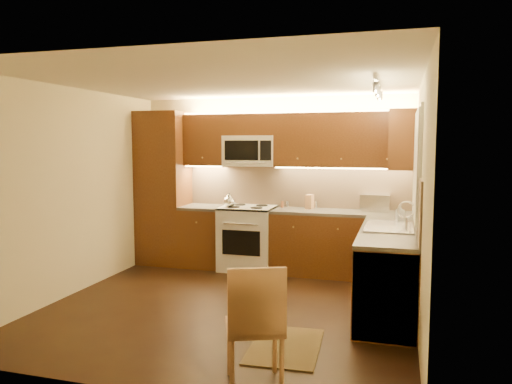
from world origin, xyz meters
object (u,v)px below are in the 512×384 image
(dining_chair, at_px, (254,324))
(stove, at_px, (248,238))
(toaster_oven, at_px, (375,203))
(sink, at_px, (389,220))
(kettle, at_px, (229,200))
(knife_block, at_px, (310,202))
(soap_bottle, at_px, (400,212))
(microwave, at_px, (251,151))

(dining_chair, bearing_deg, stove, 85.80)
(toaster_oven, xyz_separation_m, dining_chair, (-0.71, -3.50, -0.54))
(stove, bearing_deg, sink, -29.36)
(stove, height_order, kettle, kettle)
(stove, distance_m, dining_chair, 3.49)
(stove, height_order, sink, sink)
(knife_block, relative_size, soap_bottle, 1.06)
(kettle, height_order, knife_block, kettle)
(knife_block, bearing_deg, stove, -162.81)
(microwave, bearing_deg, sink, -32.21)
(microwave, xyz_separation_m, dining_chair, (1.08, -3.46, -1.24))
(soap_bottle, distance_m, dining_chair, 2.99)
(toaster_oven, bearing_deg, knife_block, -176.76)
(toaster_oven, bearing_deg, soap_bottle, -63.94)
(microwave, xyz_separation_m, soap_bottle, (2.11, -0.70, -0.73))
(sink, height_order, dining_chair, sink)
(sink, bearing_deg, dining_chair, -112.75)
(stove, bearing_deg, soap_bottle, -14.89)
(sink, relative_size, dining_chair, 0.90)
(stove, height_order, microwave, microwave)
(sink, distance_m, knife_block, 1.71)
(stove, xyz_separation_m, soap_bottle, (2.11, -0.56, 0.53))
(sink, bearing_deg, kettle, 156.34)
(kettle, bearing_deg, dining_chair, -80.27)
(stove, distance_m, toaster_oven, 1.88)
(microwave, height_order, knife_block, microwave)
(dining_chair, bearing_deg, toaster_oven, 56.39)
(microwave, bearing_deg, kettle, -129.66)
(toaster_oven, bearing_deg, microwave, -176.40)
(soap_bottle, xyz_separation_m, dining_chair, (-1.04, -2.76, -0.52))
(stove, xyz_separation_m, toaster_oven, (1.79, 0.18, 0.56))
(sink, xyz_separation_m, knife_block, (-1.13, 1.29, 0.03))
(knife_block, xyz_separation_m, dining_chair, (0.21, -3.48, -0.52))
(soap_bottle, bearing_deg, toaster_oven, 96.05)
(microwave, height_order, soap_bottle, microwave)
(microwave, distance_m, knife_block, 1.13)
(sink, relative_size, toaster_oven, 2.21)
(sink, height_order, soap_bottle, soap_bottle)
(sink, bearing_deg, soap_bottle, 78.52)
(knife_block, relative_size, dining_chair, 0.21)
(knife_block, height_order, dining_chair, knife_block)
(toaster_oven, distance_m, dining_chair, 3.61)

